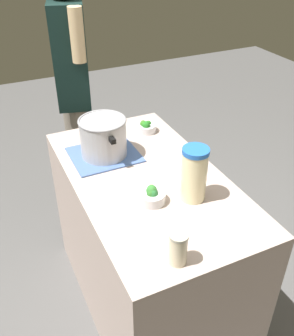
{
  "coord_description": "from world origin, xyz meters",
  "views": [
    {
      "loc": [
        -1.35,
        0.64,
        1.94
      ],
      "look_at": [
        0.0,
        0.0,
        0.95
      ],
      "focal_mm": 40.96,
      "sensor_mm": 36.0,
      "label": 1
    }
  ],
  "objects_px": {
    "cooking_pot": "(103,137)",
    "broccoli_bowl_center": "(146,127)",
    "mason_jar": "(178,248)",
    "person_cook": "(74,94)",
    "broccoli_bowl_front": "(152,196)",
    "lemonade_pitcher": "(194,174)"
  },
  "relations": [
    {
      "from": "cooking_pot",
      "to": "person_cook",
      "type": "xyz_separation_m",
      "value": [
        0.71,
        -0.05,
        -0.05
      ]
    },
    {
      "from": "cooking_pot",
      "to": "broccoli_bowl_center",
      "type": "height_order",
      "value": "cooking_pot"
    },
    {
      "from": "lemonade_pitcher",
      "to": "person_cook",
      "type": "relative_size",
      "value": 0.14
    },
    {
      "from": "broccoli_bowl_center",
      "to": "mason_jar",
      "type": "bearing_deg",
      "value": 161.37
    },
    {
      "from": "cooking_pot",
      "to": "broccoli_bowl_front",
      "type": "height_order",
      "value": "cooking_pot"
    },
    {
      "from": "mason_jar",
      "to": "broccoli_bowl_front",
      "type": "bearing_deg",
      "value": -10.88
    },
    {
      "from": "broccoli_bowl_front",
      "to": "person_cook",
      "type": "height_order",
      "value": "person_cook"
    },
    {
      "from": "cooking_pot",
      "to": "person_cook",
      "type": "relative_size",
      "value": 0.18
    },
    {
      "from": "mason_jar",
      "to": "person_cook",
      "type": "distance_m",
      "value": 1.51
    },
    {
      "from": "lemonade_pitcher",
      "to": "person_cook",
      "type": "distance_m",
      "value": 1.23
    },
    {
      "from": "cooking_pot",
      "to": "lemonade_pitcher",
      "type": "distance_m",
      "value": 0.55
    },
    {
      "from": "mason_jar",
      "to": "person_cook",
      "type": "relative_size",
      "value": 0.08
    },
    {
      "from": "broccoli_bowl_center",
      "to": "broccoli_bowl_front",
      "type": "bearing_deg",
      "value": 157.11
    },
    {
      "from": "cooking_pot",
      "to": "broccoli_bowl_center",
      "type": "relative_size",
      "value": 2.72
    },
    {
      "from": "broccoli_bowl_center",
      "to": "lemonade_pitcher",
      "type": "bearing_deg",
      "value": 173.14
    },
    {
      "from": "mason_jar",
      "to": "broccoli_bowl_center",
      "type": "xyz_separation_m",
      "value": [
        0.94,
        -0.32,
        -0.04
      ]
    },
    {
      "from": "mason_jar",
      "to": "person_cook",
      "type": "bearing_deg",
      "value": -2.48
    },
    {
      "from": "mason_jar",
      "to": "broccoli_bowl_front",
      "type": "height_order",
      "value": "mason_jar"
    },
    {
      "from": "lemonade_pitcher",
      "to": "broccoli_bowl_center",
      "type": "relative_size",
      "value": 2.19
    },
    {
      "from": "lemonade_pitcher",
      "to": "broccoli_bowl_front",
      "type": "distance_m",
      "value": 0.2
    },
    {
      "from": "lemonade_pitcher",
      "to": "broccoli_bowl_front",
      "type": "bearing_deg",
      "value": 74.21
    },
    {
      "from": "broccoli_bowl_center",
      "to": "person_cook",
      "type": "height_order",
      "value": "person_cook"
    }
  ]
}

